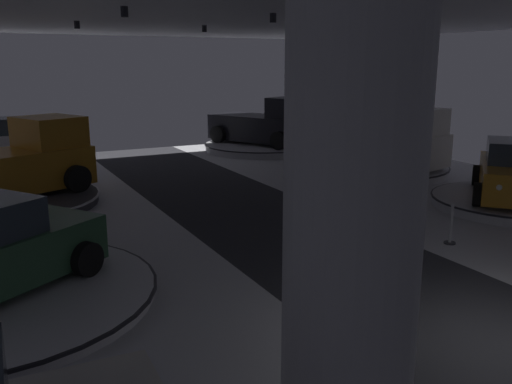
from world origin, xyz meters
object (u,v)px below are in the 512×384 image
display_platform_deep_right (262,146)px  display_platform_deep_left (6,163)px  display_platform_far_left (3,201)px  display_car_deep_left (2,141)px  visitor_walking_near (405,235)px  pickup_truck_deep_right (267,125)px  display_platform_far_right (375,168)px  pickup_truck_far_left (10,165)px  column_left (352,223)px  display_platform_mid_right (511,202)px  pickup_truck_far_right (383,142)px

display_platform_deep_right → display_platform_deep_left: (-11.58, 0.93, -0.01)m
display_platform_far_left → display_car_deep_left: size_ratio=1.31×
visitor_walking_near → pickup_truck_deep_right: bearing=71.1°
display_platform_far_right → display_platform_deep_left: display_platform_deep_left is taller
display_platform_deep_right → display_platform_far_right: (1.33, -7.01, -0.01)m
display_platform_deep_right → display_car_deep_left: size_ratio=1.31×
display_platform_deep_left → visitor_walking_near: visitor_walking_near is taller
pickup_truck_deep_right → display_platform_far_left: pickup_truck_deep_right is taller
display_platform_deep_left → display_car_deep_left: (-0.03, 0.00, 0.91)m
display_platform_far_right → pickup_truck_far_left: pickup_truck_far_left is taller
pickup_truck_far_left → display_platform_far_right: bearing=-5.4°
display_platform_far_right → display_platform_far_left: bearing=175.3°
column_left → display_platform_deep_right: (9.42, 19.61, -2.56)m
pickup_truck_far_left → pickup_truck_deep_right: bearing=24.8°
display_platform_deep_right → display_platform_mid_right: bearing=-83.4°
display_platform_deep_right → visitor_walking_near: (-5.18, -15.83, 0.71)m
display_platform_mid_right → column_left: bearing=-149.3°
display_platform_far_left → display_car_deep_left: (0.43, 6.84, 0.94)m
display_platform_far_left → pickup_truck_far_left: size_ratio=1.00×
column_left → pickup_truck_far_right: 16.45m
pickup_truck_far_left → column_left: bearing=-80.5°
display_platform_deep_right → pickup_truck_deep_right: pickup_truck_deep_right is taller
display_platform_mid_right → pickup_truck_far_left: pickup_truck_far_left is taller
column_left → display_car_deep_left: 20.73m
column_left → pickup_truck_deep_right: (9.56, 19.32, -1.46)m
pickup_truck_deep_right → display_platform_deep_left: bearing=174.1°
visitor_walking_near → display_platform_deep_left: bearing=110.9°
display_platform_deep_right → visitor_walking_near: bearing=-108.1°
display_platform_deep_right → pickup_truck_deep_right: 1.14m
display_car_deep_left → display_platform_far_right: bearing=-31.6°
display_platform_deep_right → display_platform_deep_left: bearing=175.4°
pickup_truck_far_right → display_platform_deep_left: 15.42m
pickup_truck_deep_right → display_platform_far_right: 6.92m
display_platform_mid_right → visitor_walking_near: (-6.70, -2.73, 0.74)m
display_platform_deep_left → display_platform_mid_right: bearing=-47.0°
pickup_truck_far_right → visitor_walking_near: size_ratio=3.56×
display_platform_far_right → display_car_deep_left: size_ratio=1.31×
display_platform_far_right → display_car_deep_left: display_car_deep_left is taller
display_platform_deep_right → display_platform_far_left: (-12.04, -5.91, -0.03)m
pickup_truck_deep_right → display_platform_deep_left: size_ratio=0.99×
column_left → display_car_deep_left: (-2.18, 20.54, -1.65)m
column_left → visitor_walking_near: 5.98m
pickup_truck_far_right → display_platform_far_left: size_ratio=1.00×
column_left → display_platform_far_right: 16.76m
column_left → display_car_deep_left: size_ratio=1.27×
column_left → display_platform_far_right: bearing=49.5°
display_platform_far_left → pickup_truck_far_left: (0.29, 0.13, 1.06)m
display_platform_deep_right → display_platform_far_right: size_ratio=1.00×
pickup_truck_deep_right → display_platform_far_right: (1.19, -6.72, -1.10)m
display_platform_far_left → visitor_walking_near: visitor_walking_near is taller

